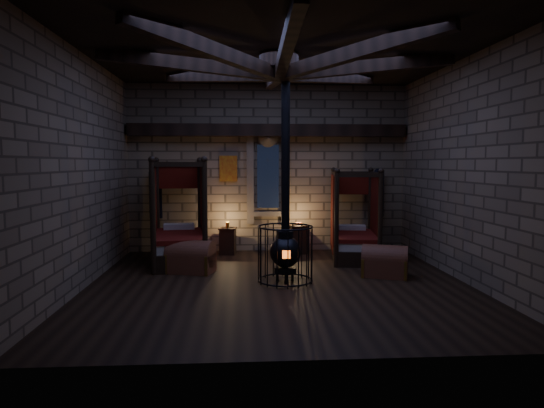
{
  "coord_description": "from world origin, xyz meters",
  "views": [
    {
      "loc": [
        -0.7,
        -8.8,
        2.24
      ],
      "look_at": [
        -0.09,
        0.6,
        1.44
      ],
      "focal_mm": 32.0,
      "sensor_mm": 36.0,
      "label": 1
    }
  ],
  "objects": [
    {
      "name": "trunk_right",
      "position": [
        2.14,
        0.46,
        0.28
      ],
      "size": [
        1.0,
        0.82,
        0.64
      ],
      "rotation": [
        0.0,
        0.0,
        -0.36
      ],
      "color": "brown",
      "rests_on": "ground"
    },
    {
      "name": "stove",
      "position": [
        0.14,
        0.15,
        0.64
      ],
      "size": [
        1.04,
        1.04,
        4.05
      ],
      "rotation": [
        0.0,
        0.0,
        -0.02
      ],
      "color": "black",
      "rests_on": "ground"
    },
    {
      "name": "bed_left",
      "position": [
        -2.08,
        2.1,
        0.56
      ],
      "size": [
        1.41,
        2.29,
        2.27
      ],
      "rotation": [
        0.0,
        0.0,
        0.13
      ],
      "color": "black",
      "rests_on": "ground"
    },
    {
      "name": "trunk_left",
      "position": [
        -1.73,
        1.08,
        0.3
      ],
      "size": [
        1.05,
        0.81,
        0.68
      ],
      "rotation": [
        0.0,
        0.0,
        -0.27
      ],
      "color": "brown",
      "rests_on": "ground"
    },
    {
      "name": "nightstand_right",
      "position": [
        0.73,
        3.01,
        0.36
      ],
      "size": [
        0.52,
        0.51,
        0.77
      ],
      "rotation": [
        0.0,
        0.0,
        0.22
      ],
      "color": "black",
      "rests_on": "ground"
    },
    {
      "name": "nightstand_left",
      "position": [
        -1.02,
        3.03,
        0.34
      ],
      "size": [
        0.46,
        0.44,
        0.8
      ],
      "rotation": [
        0.0,
        0.0,
        -0.13
      ],
      "color": "black",
      "rests_on": "ground"
    },
    {
      "name": "bed_right",
      "position": [
        1.96,
        2.29,
        0.5
      ],
      "size": [
        1.3,
        2.07,
        2.03
      ],
      "rotation": [
        0.0,
        0.0,
        -0.15
      ],
      "color": "black",
      "rests_on": "ground"
    },
    {
      "name": "room",
      "position": [
        -0.0,
        0.09,
        3.74
      ],
      "size": [
        7.02,
        7.02,
        4.29
      ],
      "color": "black",
      "rests_on": "ground"
    }
  ]
}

